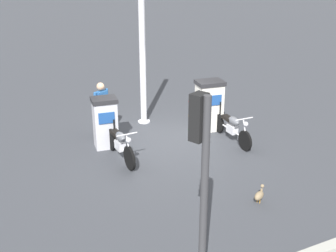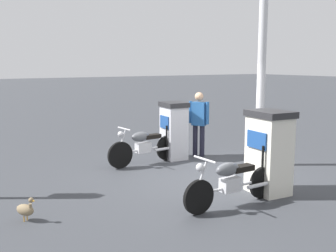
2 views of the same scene
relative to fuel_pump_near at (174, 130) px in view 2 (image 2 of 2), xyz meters
name	(u,v)px [view 2 (image 2 of 2)]	position (x,y,z in m)	size (l,w,h in m)	color
ground_plane	(203,175)	(0.30, 1.67, -0.75)	(120.00, 120.00, 0.00)	#383A3F
fuel_pump_near	(174,130)	(0.00, 0.00, 0.00)	(0.66, 0.75, 1.48)	silver
fuel_pump_far	(269,152)	(0.00, 3.34, 0.06)	(0.74, 0.88, 1.60)	silver
motorcycle_near_pump	(144,146)	(0.96, 0.12, -0.29)	(2.03, 0.56, 0.96)	black
motorcycle_far_pump	(231,181)	(1.09, 3.53, -0.30)	(2.07, 0.56, 0.93)	black
attendant_person	(199,120)	(-0.73, 0.10, 0.24)	(0.37, 0.53, 1.72)	#1E1E2D
wandering_duck	(25,209)	(4.29, 2.33, -0.56)	(0.31, 0.38, 0.41)	#847051
canopy_support_pole	(261,71)	(-1.40, 1.67, 1.55)	(0.40, 0.40, 4.75)	silver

